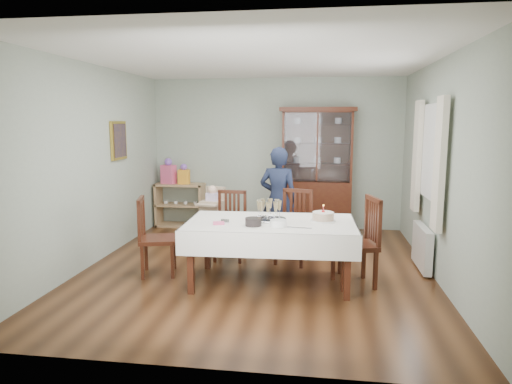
% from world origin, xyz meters
% --- Properties ---
extents(floor, '(5.00, 5.00, 0.00)m').
position_xyz_m(floor, '(0.00, 0.00, 0.00)').
color(floor, '#593319').
rests_on(floor, ground).
extents(room_shell, '(5.00, 5.00, 5.00)m').
position_xyz_m(room_shell, '(0.00, 0.53, 1.70)').
color(room_shell, '#9EAA99').
rests_on(room_shell, floor).
extents(dining_table, '(2.04, 1.22, 0.76)m').
position_xyz_m(dining_table, '(0.24, -0.49, 0.38)').
color(dining_table, '#412110').
rests_on(dining_table, floor).
extents(china_cabinet, '(1.30, 0.48, 2.18)m').
position_xyz_m(china_cabinet, '(0.75, 2.26, 1.12)').
color(china_cabinet, '#412110').
rests_on(china_cabinet, floor).
extents(sideboard, '(0.90, 0.38, 0.80)m').
position_xyz_m(sideboard, '(-1.75, 2.28, 0.40)').
color(sideboard, tan).
rests_on(sideboard, floor).
extents(picture_frame, '(0.04, 0.48, 0.58)m').
position_xyz_m(picture_frame, '(-2.22, 0.80, 1.65)').
color(picture_frame, gold).
rests_on(picture_frame, room_shell).
extents(window, '(0.04, 1.02, 1.22)m').
position_xyz_m(window, '(2.22, 0.30, 1.55)').
color(window, white).
rests_on(window, room_shell).
extents(curtain_left, '(0.07, 0.30, 1.55)m').
position_xyz_m(curtain_left, '(2.16, -0.32, 1.45)').
color(curtain_left, silver).
rests_on(curtain_left, room_shell).
extents(curtain_right, '(0.07, 0.30, 1.55)m').
position_xyz_m(curtain_right, '(2.16, 0.92, 1.45)').
color(curtain_right, silver).
rests_on(curtain_right, room_shell).
extents(radiator, '(0.10, 0.80, 0.55)m').
position_xyz_m(radiator, '(2.16, 0.30, 0.30)').
color(radiator, white).
rests_on(radiator, floor).
extents(chair_far_left, '(0.43, 0.43, 0.96)m').
position_xyz_m(chair_far_left, '(-0.44, 0.40, 0.29)').
color(chair_far_left, '#412110').
rests_on(chair_far_left, floor).
extents(chair_far_right, '(0.55, 0.55, 1.00)m').
position_xyz_m(chair_far_right, '(0.46, 0.36, 0.30)').
color(chair_far_right, '#412110').
rests_on(chair_far_right, floor).
extents(chair_end_left, '(0.54, 0.54, 0.99)m').
position_xyz_m(chair_end_left, '(-1.23, -0.38, 0.30)').
color(chair_end_left, '#412110').
rests_on(chair_end_left, floor).
extents(chair_end_right, '(0.58, 0.58, 1.06)m').
position_xyz_m(chair_end_right, '(1.25, -0.41, 0.31)').
color(chair_end_right, '#412110').
rests_on(chair_end_right, floor).
extents(woman, '(0.62, 0.46, 1.57)m').
position_xyz_m(woman, '(0.20, 0.91, 0.79)').
color(woman, black).
rests_on(woman, floor).
extents(high_chair, '(0.52, 0.52, 0.96)m').
position_xyz_m(high_chair, '(-0.83, 1.00, 0.38)').
color(high_chair, black).
rests_on(high_chair, floor).
extents(champagne_tray, '(0.41, 0.41, 0.25)m').
position_xyz_m(champagne_tray, '(0.21, -0.42, 0.84)').
color(champagne_tray, silver).
rests_on(champagne_tray, dining_table).
extents(birthday_cake, '(0.29, 0.29, 0.20)m').
position_xyz_m(birthday_cake, '(0.85, -0.38, 0.81)').
color(birthday_cake, white).
rests_on(birthday_cake, dining_table).
extents(plate_stack_dark, '(0.20, 0.20, 0.09)m').
position_xyz_m(plate_stack_dark, '(0.06, -0.74, 0.81)').
color(plate_stack_dark, black).
rests_on(plate_stack_dark, dining_table).
extents(plate_stack_white, '(0.20, 0.20, 0.08)m').
position_xyz_m(plate_stack_white, '(0.35, -0.75, 0.80)').
color(plate_stack_white, white).
rests_on(plate_stack_white, dining_table).
extents(napkin_stack, '(0.16, 0.16, 0.02)m').
position_xyz_m(napkin_stack, '(-0.35, -0.70, 0.77)').
color(napkin_stack, '#E0527F').
rests_on(napkin_stack, dining_table).
extents(cutlery, '(0.16, 0.20, 0.01)m').
position_xyz_m(cutlery, '(-0.35, -0.56, 0.77)').
color(cutlery, silver).
rests_on(cutlery, dining_table).
extents(cake_knife, '(0.28, 0.05, 0.01)m').
position_xyz_m(cake_knife, '(0.59, -0.79, 0.77)').
color(cake_knife, silver).
rests_on(cake_knife, dining_table).
extents(gift_bag_pink, '(0.29, 0.22, 0.47)m').
position_xyz_m(gift_bag_pink, '(-1.95, 2.26, 1.01)').
color(gift_bag_pink, '#E0527F').
rests_on(gift_bag_pink, sideboard).
extents(gift_bag_orange, '(0.21, 0.15, 0.37)m').
position_xyz_m(gift_bag_orange, '(-1.66, 2.26, 0.96)').
color(gift_bag_orange, orange).
rests_on(gift_bag_orange, sideboard).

